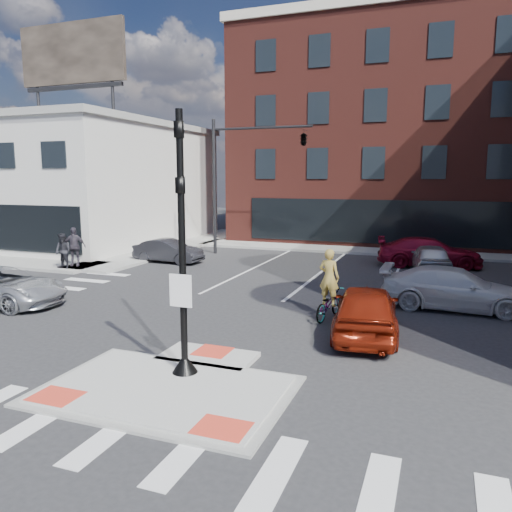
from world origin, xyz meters
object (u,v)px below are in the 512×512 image
at_px(bg_car_silver, 430,258).
at_px(bg_car_red, 429,252).
at_px(white_pickup, 455,289).
at_px(cyclist, 329,295).
at_px(pedestrian_a, 63,251).
at_px(pedestrian_b, 74,247).
at_px(bg_car_dark, 168,251).
at_px(silver_suv, 1,287).
at_px(red_sedan, 366,310).

xyz_separation_m(bg_car_silver, bg_car_red, (-0.10, 1.72, 0.04)).
relative_size(white_pickup, bg_car_silver, 1.20).
height_order(cyclist, pedestrian_a, cyclist).
xyz_separation_m(bg_car_silver, cyclist, (-2.91, -9.67, 0.07)).
bearing_deg(pedestrian_a, pedestrian_b, 95.32).
bearing_deg(bg_car_dark, silver_suv, 177.13).
bearing_deg(cyclist, silver_suv, 22.39).
distance_m(bg_car_dark, bg_car_red, 13.89).
bearing_deg(red_sedan, bg_car_silver, -104.78).
distance_m(red_sedan, pedestrian_b, 16.54).
xyz_separation_m(red_sedan, pedestrian_b, (-15.50, 5.77, 0.36)).
bearing_deg(white_pickup, red_sedan, 149.75).
relative_size(silver_suv, red_sedan, 1.08).
bearing_deg(silver_suv, pedestrian_b, 18.74).
bearing_deg(cyclist, bg_car_dark, -25.56).
bearing_deg(bg_car_silver, pedestrian_b, 8.62).
relative_size(silver_suv, white_pickup, 0.97).
relative_size(bg_car_silver, pedestrian_a, 2.41).
xyz_separation_m(cyclist, pedestrian_b, (-14.09, 4.41, 0.35)).
xyz_separation_m(silver_suv, pedestrian_a, (-2.50, 6.03, 0.34)).
bearing_deg(pedestrian_a, bg_car_red, 29.99).
bearing_deg(bg_car_dark, bg_car_red, -72.07).
height_order(bg_car_dark, bg_car_red, bg_car_red).
bearing_deg(white_pickup, bg_car_silver, 9.16).
bearing_deg(pedestrian_b, bg_car_red, -2.09).
bearing_deg(bg_car_red, white_pickup, 179.80).
height_order(white_pickup, bg_car_red, bg_car_red).
xyz_separation_m(silver_suv, red_sedan, (13.00, 1.05, 0.09)).
relative_size(silver_suv, bg_car_dark, 1.27).
height_order(white_pickup, bg_car_silver, white_pickup).
relative_size(silver_suv, cyclist, 2.10).
height_order(red_sedan, bg_car_silver, red_sedan).
bearing_deg(bg_car_dark, white_pickup, -106.20).
relative_size(silver_suv, bg_car_red, 0.94).
bearing_deg(pedestrian_b, white_pickup, -29.72).
distance_m(bg_car_silver, pedestrian_b, 17.80).
bearing_deg(cyclist, bg_car_red, -93.23).
bearing_deg(white_pickup, bg_car_red, 8.15).
relative_size(cyclist, pedestrian_b, 1.18).
height_order(cyclist, pedestrian_b, cyclist).
bearing_deg(white_pickup, pedestrian_a, 88.21).
height_order(silver_suv, white_pickup, white_pickup).
distance_m(silver_suv, bg_car_silver, 18.87).
distance_m(bg_car_dark, bg_car_silver, 13.64).
height_order(white_pickup, pedestrian_b, pedestrian_b).
bearing_deg(bg_car_silver, bg_car_dark, -0.49).
distance_m(bg_car_silver, pedestrian_a, 18.05).
relative_size(white_pickup, bg_car_dark, 1.31).
xyz_separation_m(bg_car_red, pedestrian_a, (-16.90, -7.77, 0.26)).
xyz_separation_m(white_pickup, bg_car_dark, (-14.50, 4.98, -0.10)).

